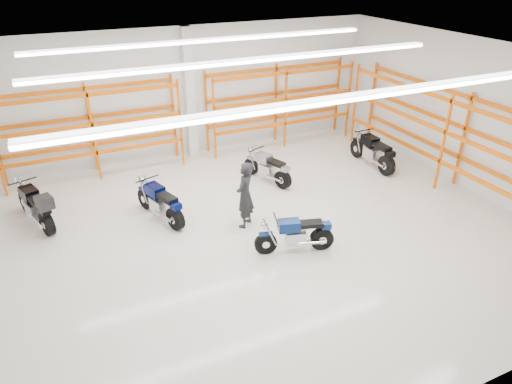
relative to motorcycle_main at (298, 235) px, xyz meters
name	(u,v)px	position (x,y,z in m)	size (l,w,h in m)	color
ground	(260,232)	(-0.47, 1.18, -0.46)	(14.00, 14.00, 0.00)	beige
room_shell	(260,113)	(-0.47, 1.20, 2.82)	(14.02, 12.02, 4.51)	silver
motorcycle_main	(298,235)	(0.00, 0.00, 0.00)	(1.95, 0.85, 0.98)	black
motorcycle_back_a	(37,207)	(-5.79, 3.94, 0.12)	(1.09, 2.29, 1.21)	black
motorcycle_back_b	(161,204)	(-2.69, 2.88, 0.04)	(0.94, 2.11, 1.07)	black
motorcycle_back_c	(269,169)	(1.05, 3.78, 0.01)	(0.90, 1.96, 1.00)	black
motorcycle_back_d	(374,152)	(4.84, 3.34, 0.08)	(0.77, 2.32, 1.14)	black
standing_man	(245,195)	(-0.70, 1.65, 0.47)	(0.68, 0.44, 1.86)	black
structural_column	(190,94)	(-0.47, 7.00, 1.79)	(0.32, 0.32, 4.50)	white
pallet_racking_back_left	(91,123)	(-3.87, 6.66, 1.33)	(5.67, 0.87, 3.00)	#D54300
pallet_racking_back_right	(281,98)	(2.93, 6.66, 1.33)	(5.67, 0.87, 3.00)	#D54300
pallet_racking_side	(455,132)	(6.01, 1.18, 1.36)	(0.87, 9.07, 3.00)	#D54300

